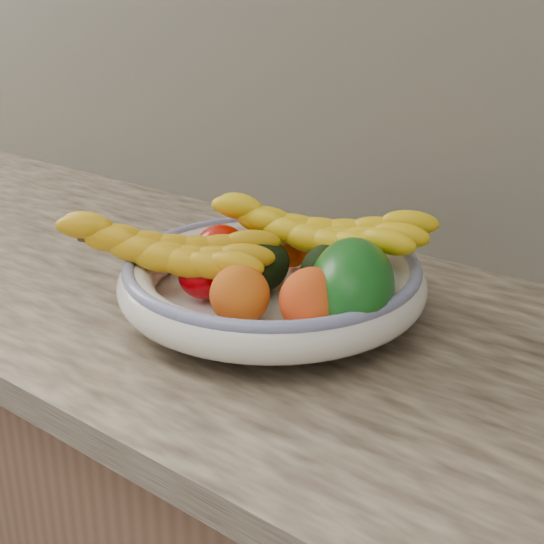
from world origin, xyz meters
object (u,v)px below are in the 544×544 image
Objects in this scene: green_mango at (352,286)px; banana_bunch_back at (315,238)px; fruit_bowl at (272,280)px; banana_bunch_front at (165,256)px.

green_mango reaches higher than banana_bunch_back.
banana_bunch_back is at bearing 80.43° from fruit_bowl.
green_mango reaches higher than banana_bunch_front.
green_mango is at bearing -7.32° from banana_bunch_front.
fruit_bowl is 2.58× the size of green_mango.
fruit_bowl is 0.14m from banana_bunch_front.
banana_bunch_back is at bearing 108.69° from green_mango.
green_mango is 0.47× the size of banana_bunch_back.
banana_bunch_back is (0.01, 0.07, 0.04)m from fruit_bowl.
banana_bunch_back is 0.20m from banana_bunch_front.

